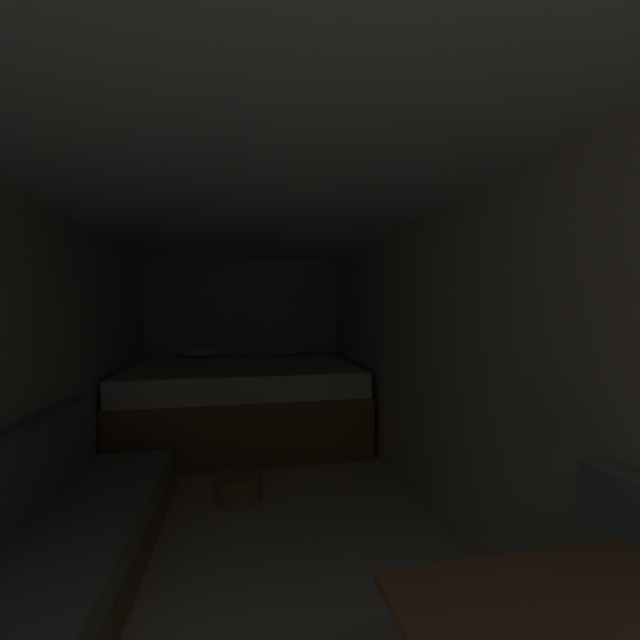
# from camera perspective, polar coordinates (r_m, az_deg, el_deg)

# --- Properties ---
(ground_plane) EXTENTS (7.43, 7.43, 0.00)m
(ground_plane) POSITION_cam_1_polar(r_m,az_deg,el_deg) (2.86, -10.95, -28.44)
(ground_plane) COLOR beige
(wall_back) EXTENTS (2.61, 0.05, 2.11)m
(wall_back) POSITION_cam_1_polar(r_m,az_deg,el_deg) (5.23, -11.16, -2.55)
(wall_back) COLOR beige
(wall_back) RESTS_ON ground
(wall_left) EXTENTS (0.05, 5.43, 2.11)m
(wall_left) POSITION_cam_1_polar(r_m,az_deg,el_deg) (2.81, -38.40, -6.43)
(wall_left) COLOR beige
(wall_left) RESTS_ON ground
(wall_right) EXTENTS (0.05, 5.43, 2.11)m
(wall_right) POSITION_cam_1_polar(r_m,az_deg,el_deg) (2.82, 16.18, -6.13)
(wall_right) COLOR beige
(wall_right) RESTS_ON ground
(ceiling_slab) EXTENTS (2.61, 5.43, 0.05)m
(ceiling_slab) POSITION_cam_1_polar(r_m,az_deg,el_deg) (2.57, -11.21, 17.43)
(ceiling_slab) COLOR white
(ceiling_slab) RESTS_ON wall_left
(bed) EXTENTS (2.39, 1.73, 0.98)m
(bed) POSITION_cam_1_polar(r_m,az_deg,el_deg) (4.40, -11.10, -11.75)
(bed) COLOR olive
(bed) RESTS_ON ground
(sofa_left) EXTENTS (0.69, 2.91, 0.79)m
(sofa_left) POSITION_cam_1_polar(r_m,az_deg,el_deg) (2.30, -39.36, -29.99)
(sofa_left) COLOR #9E7247
(sofa_left) RESTS_ON ground
(wicker_basket) EXTENTS (0.34, 0.34, 0.19)m
(wicker_basket) POSITION_cam_1_polar(r_m,az_deg,el_deg) (3.19, -12.05, -23.19)
(wicker_basket) COLOR olive
(wicker_basket) RESTS_ON ground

